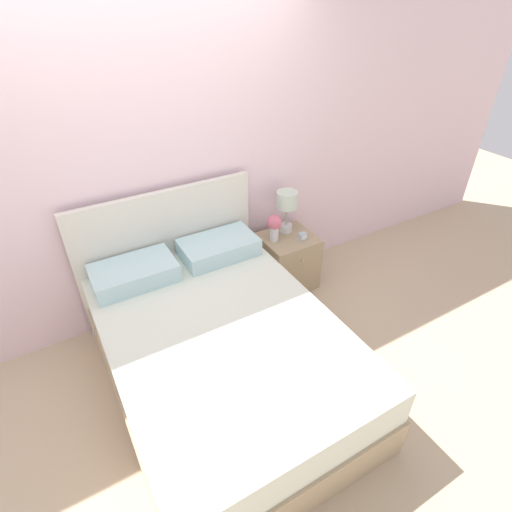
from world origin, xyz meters
TOP-DOWN VIEW (x-y plane):
  - ground_plane at (0.00, 0.00)m, footprint 12.00×12.00m
  - wall_back at (0.00, 0.07)m, footprint 8.00×0.06m
  - bed at (0.00, -0.92)m, footprint 1.45×1.99m
  - nightstand at (1.03, -0.24)m, footprint 0.47×0.46m
  - table_lamp at (1.06, -0.14)m, footprint 0.18×0.18m
  - flower_vase at (0.89, -0.21)m, footprint 0.13×0.13m
  - alarm_clock at (1.12, -0.33)m, footprint 0.07×0.05m

SIDE VIEW (x-z plane):
  - ground_plane at x=0.00m, z-range 0.00..0.00m
  - nightstand at x=1.03m, z-range 0.00..0.52m
  - bed at x=0.00m, z-range -0.25..0.87m
  - alarm_clock at x=1.12m, z-range 0.52..0.58m
  - flower_vase at x=0.89m, z-range 0.55..0.79m
  - table_lamp at x=1.06m, z-range 0.60..0.99m
  - wall_back at x=0.00m, z-range 0.00..2.60m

